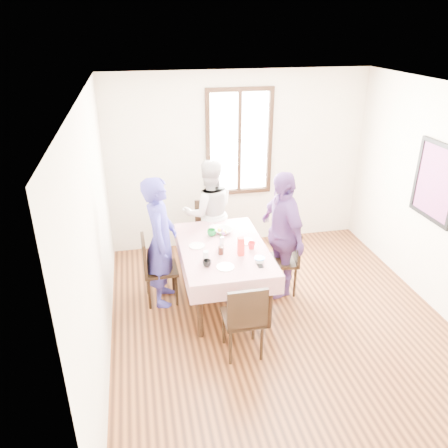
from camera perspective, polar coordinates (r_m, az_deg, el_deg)
The scene contains 30 objects.
ground at distance 5.50m, azimuth 7.29°, elevation -12.53°, with size 4.50×4.50×0.00m, color black.
back_wall at distance 6.82m, azimuth 1.90°, elevation 8.11°, with size 4.00×4.00×0.00m, color beige.
window_frame at distance 6.72m, azimuth 1.97°, elevation 10.51°, with size 1.02×0.06×1.62m, color black.
window_pane at distance 6.73m, azimuth 1.95°, elevation 10.53°, with size 0.90×0.02×1.50m, color white.
art_poster at distance 5.91m, azimuth 25.77°, elevation 4.92°, with size 0.04×0.76×0.96m, color red.
dining_table at distance 5.66m, azimuth -0.10°, elevation -6.45°, with size 0.94×1.50×0.75m, color black.
tablecloth at distance 5.47m, azimuth -0.11°, elevation -3.05°, with size 1.06×1.62×0.01m, color #620114.
chair_left at distance 5.66m, azimuth -8.23°, elevation -5.81°, with size 0.42×0.42×0.91m, color black.
chair_right at distance 5.85m, azimuth 7.37°, elevation -4.68°, with size 0.42×0.42×0.91m, color black.
chair_far at distance 6.52m, azimuth -1.94°, elevation -1.19°, with size 0.42×0.42×0.91m, color black.
chair_near at distance 4.78m, azimuth 2.45°, elevation -11.97°, with size 0.42×0.42×0.91m, color black.
person_left at distance 5.48m, azimuth -8.25°, elevation -2.31°, with size 0.61×0.40×1.68m, color navy.
person_far at distance 6.36m, azimuth -1.95°, elevation 1.46°, with size 0.77×0.60×1.59m, color beige.
person_right at distance 5.66m, azimuth 7.38°, elevation -1.33°, with size 0.98×0.41×1.68m, color #56336F.
mug_black at distance 5.04m, azimuth -2.23°, elevation -5.10°, with size 0.10×0.10×0.08m, color black.
mug_flag at distance 5.42m, azimuth 3.58°, elevation -2.80°, with size 0.10×0.10×0.09m, color red.
mug_green at distance 5.73m, azimuth -1.63°, elevation -1.12°, with size 0.11×0.11×0.09m, color #0C7226.
serving_bowl at distance 5.81m, azimuth -0.06°, elevation -0.89°, with size 0.24×0.24×0.06m, color white.
juice_carton at distance 5.24m, azimuth 2.20°, elevation -2.92°, with size 0.07×0.07×0.23m, color red.
butter_tub at distance 5.14m, azimuth 4.62°, elevation -4.73°, with size 0.10×0.10×0.05m, color white.
jam_jar at distance 5.29m, azimuth -0.40°, elevation -3.44°, with size 0.07×0.07×0.10m, color black.
drinking_glass at distance 5.20m, azimuth -2.39°, elevation -4.03°, with size 0.07×0.07×0.09m, color silver.
smartphone at distance 5.09m, azimuth 4.68°, elevation -5.36°, with size 0.06×0.12×0.01m, color black.
flower_vase at distance 5.48m, azimuth -0.28°, elevation -2.25°, with size 0.06×0.06×0.12m, color silver.
plate_left at distance 5.50m, azimuth -3.53°, elevation -2.83°, with size 0.20×0.20×0.01m, color white.
plate_right at distance 5.60m, azimuth 2.71°, elevation -2.27°, with size 0.20×0.20×0.01m, color white.
plate_far at distance 5.96m, azimuth -0.97°, elevation -0.45°, with size 0.20×0.20×0.01m, color white.
plate_near at distance 5.03m, azimuth 0.16°, elevation -5.60°, with size 0.20×0.20×0.01m, color white.
butter_lid at distance 5.13m, azimuth 4.63°, elevation -4.42°, with size 0.12×0.12×0.01m, color blue.
flower_bunch at distance 5.43m, azimuth -0.28°, elevation -1.22°, with size 0.09×0.09×0.10m, color yellow, non-canonical shape.
Camera 1 is at (-1.54, -4.09, 3.33)m, focal length 35.25 mm.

